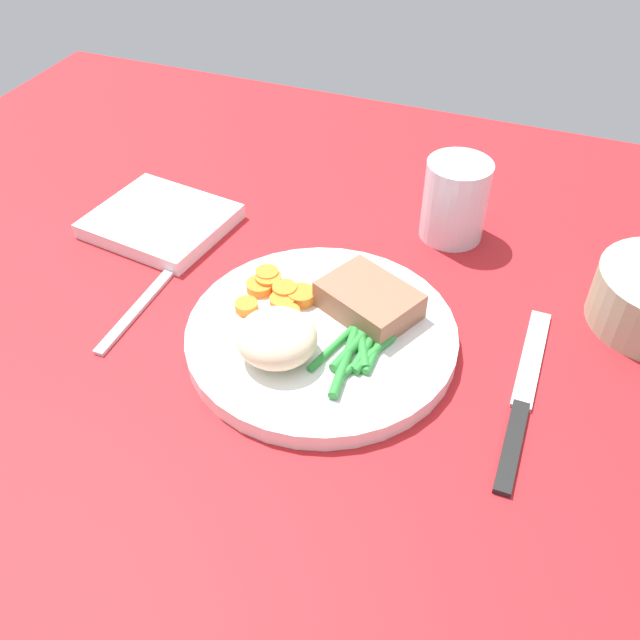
{
  "coord_description": "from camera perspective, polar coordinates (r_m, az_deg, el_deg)",
  "views": [
    {
      "loc": [
        15.45,
        -43.21,
        44.27
      ],
      "look_at": [
        -0.14,
        -2.87,
        4.6
      ],
      "focal_mm": 38.6,
      "sensor_mm": 36.0,
      "label": 1
    }
  ],
  "objects": [
    {
      "name": "dinner_plate",
      "position": [
        0.6,
        0.0,
        -1.27
      ],
      "size": [
        23.56,
        23.56,
        1.6
      ],
      "primitive_type": "cylinder",
      "color": "white",
      "rests_on": "dining_table"
    },
    {
      "name": "carrot_slices",
      "position": [
        0.62,
        -3.63,
        2.35
      ],
      "size": [
        6.65,
        6.45,
        1.24
      ],
      "color": "orange",
      "rests_on": "dinner_plate"
    },
    {
      "name": "mashed_potatoes",
      "position": [
        0.56,
        -3.6,
        -1.49
      ],
      "size": [
        6.69,
        6.49,
        3.91
      ],
      "primitive_type": "ellipsoid",
      "color": "beige",
      "rests_on": "dinner_plate"
    },
    {
      "name": "fork",
      "position": [
        0.67,
        -14.02,
        1.95
      ],
      "size": [
        1.44,
        16.6,
        0.4
      ],
      "rotation": [
        0.0,
        0.0,
        0.07
      ],
      "color": "silver",
      "rests_on": "dining_table"
    },
    {
      "name": "green_beans",
      "position": [
        0.57,
        3.27,
        -2.43
      ],
      "size": [
        5.84,
        9.99,
        0.9
      ],
      "color": "#2D8C38",
      "rests_on": "dinner_plate"
    },
    {
      "name": "water_glass",
      "position": [
        0.72,
        11.08,
        9.37
      ],
      "size": [
        6.57,
        6.57,
        8.38
      ],
      "color": "silver",
      "rests_on": "dining_table"
    },
    {
      "name": "meat_portion",
      "position": [
        0.6,
        4.09,
        1.66
      ],
      "size": [
        9.96,
        8.91,
        2.51
      ],
      "primitive_type": "cube",
      "rotation": [
        0.0,
        0.0,
        -0.44
      ],
      "color": "#936047",
      "rests_on": "dinner_plate"
    },
    {
      "name": "dining_table",
      "position": [
        0.63,
        1.06,
        -0.8
      ],
      "size": [
        120.0,
        90.0,
        2.0
      ],
      "color": "red",
      "rests_on": "ground"
    },
    {
      "name": "napkin",
      "position": [
        0.76,
        -13.07,
        8.01
      ],
      "size": [
        15.04,
        13.57,
        1.58
      ],
      "primitive_type": "cube",
      "rotation": [
        0.0,
        0.0,
        -0.13
      ],
      "color": "white",
      "rests_on": "dining_table"
    },
    {
      "name": "knife",
      "position": [
        0.58,
        16.46,
        -6.18
      ],
      "size": [
        1.7,
        20.5,
        0.64
      ],
      "rotation": [
        0.0,
        0.0,
        -0.07
      ],
      "color": "black",
      "rests_on": "dining_table"
    }
  ]
}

